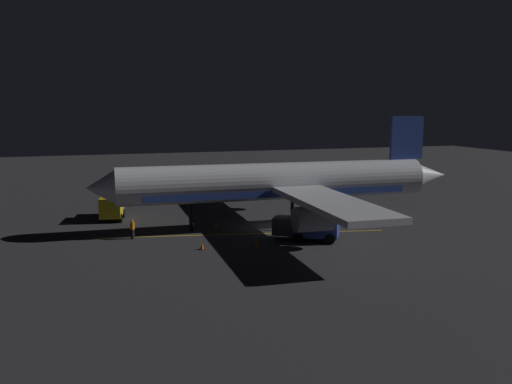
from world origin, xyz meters
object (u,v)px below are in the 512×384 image
(airliner, at_px, (281,183))
(traffic_cone_near_right, at_px, (202,246))
(baggage_truck, at_px, (112,207))
(ground_crew_worker, at_px, (132,229))
(traffic_cone_near_left, at_px, (256,245))
(catering_truck, at_px, (309,227))
(traffic_cone_under_wing, at_px, (216,225))

(airliner, xyz_separation_m, traffic_cone_near_right, (-6.49, 9.41, -4.01))
(airliner, distance_m, baggage_truck, 18.06)
(airliner, relative_size, ground_crew_worker, 21.08)
(ground_crew_worker, bearing_deg, baggage_truck, 6.55)
(airliner, height_order, traffic_cone_near_right, airliner)
(airliner, relative_size, traffic_cone_near_left, 66.70)
(catering_truck, bearing_deg, traffic_cone_near_right, 91.20)
(ground_crew_worker, bearing_deg, airliner, -86.27)
(catering_truck, distance_m, traffic_cone_near_left, 5.43)
(traffic_cone_near_left, distance_m, traffic_cone_under_wing, 8.88)
(ground_crew_worker, distance_m, traffic_cone_near_right, 7.53)
(traffic_cone_under_wing, bearing_deg, traffic_cone_near_right, 158.08)
(catering_truck, bearing_deg, baggage_truck, 46.52)
(catering_truck, height_order, ground_crew_worker, catering_truck)
(airliner, height_order, traffic_cone_near_left, airliner)
(baggage_truck, xyz_separation_m, ground_crew_worker, (-9.60, -1.10, -0.36))
(catering_truck, bearing_deg, traffic_cone_near_left, 102.71)
(baggage_truck, bearing_deg, catering_truck, -133.48)
(traffic_cone_near_right, bearing_deg, traffic_cone_under_wing, -21.92)
(baggage_truck, bearing_deg, traffic_cone_near_left, -146.84)
(airliner, xyz_separation_m, baggage_truck, (8.66, 15.56, -3.01))
(traffic_cone_near_left, relative_size, traffic_cone_under_wing, 1.00)
(baggage_truck, bearing_deg, airliner, -119.08)
(ground_crew_worker, xyz_separation_m, traffic_cone_near_right, (-5.55, -5.05, -0.64))
(airliner, relative_size, baggage_truck, 6.28)
(baggage_truck, relative_size, traffic_cone_under_wing, 10.62)
(airliner, height_order, catering_truck, airliner)
(baggage_truck, relative_size, catering_truck, 0.99)
(traffic_cone_under_wing, bearing_deg, traffic_cone_near_left, -172.01)
(ground_crew_worker, height_order, traffic_cone_near_left, ground_crew_worker)
(baggage_truck, height_order, ground_crew_worker, baggage_truck)
(catering_truck, xyz_separation_m, ground_crew_worker, (5.35, 14.66, -0.28))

